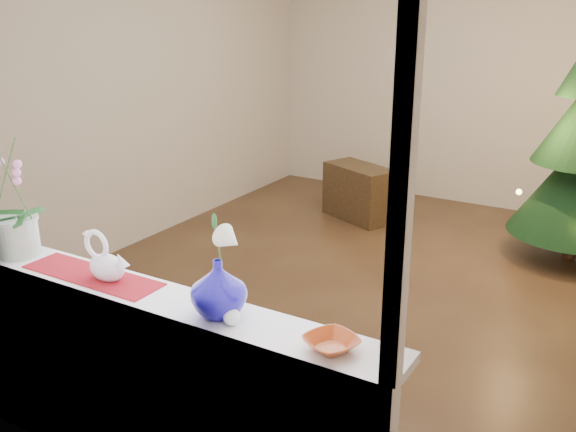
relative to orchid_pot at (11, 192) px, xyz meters
The scene contains 15 objects.
ground 2.81m from the orchid_pot, 69.86° to the left, with size 5.00×5.00×0.00m, color #362216.
wall_back 4.95m from the orchid_pot, 79.88° to the left, with size 4.50×0.10×2.70m, color beige.
wall_front 0.89m from the orchid_pot, ahead, with size 4.50×0.10×2.70m, color beige.
wall_left 2.75m from the orchid_pot, 120.21° to the left, with size 0.10×5.00×2.70m, color beige.
window_apron 1.18m from the orchid_pot, ahead, with size 2.20×0.08×0.88m, color white.
windowsill 0.93m from the orchid_pot, ahead, with size 2.20×0.26×0.04m, color white.
window_frame 0.99m from the orchid_pot, ahead, with size 2.22×0.06×1.60m, color white, non-canonical shape.
runner 0.58m from the orchid_pot, ahead, with size 0.70×0.20×0.01m, color maroon.
orchid_pot is the anchor object (origin of this frame).
swan 0.62m from the orchid_pot, ahead, with size 0.25×0.11×0.21m, color silver, non-canonical shape.
blue_vase 1.21m from the orchid_pot, ahead, with size 0.25×0.25×0.26m, color #0D0773.
lily 1.20m from the orchid_pot, ahead, with size 0.15×0.08×0.20m, color beige, non-canonical shape.
paperweight 1.32m from the orchid_pot, ahead, with size 0.07×0.07×0.07m, color white.
amber_dish 1.72m from the orchid_pot, ahead, with size 0.16×0.16×0.04m, color #AD441A.
side_table 3.92m from the orchid_pot, 89.09° to the left, with size 0.72×0.36×0.54m, color black.
Camera 1 is at (1.71, -4.17, 2.09)m, focal length 40.00 mm.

